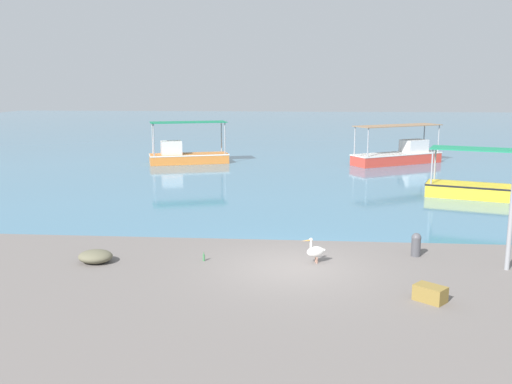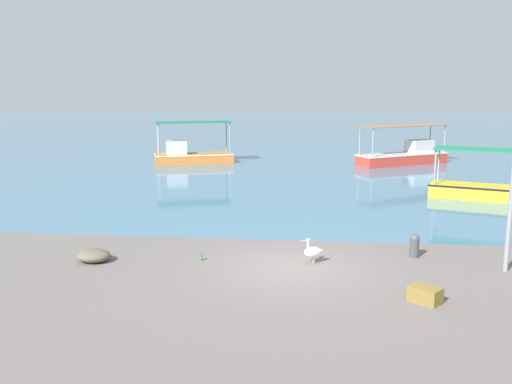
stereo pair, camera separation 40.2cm
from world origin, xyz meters
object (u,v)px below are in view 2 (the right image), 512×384
fishing_boat_outer (405,155)px  pelican (313,251)px  cargo_crate (425,295)px  glass_bottle (201,257)px  fishing_boat_near_right (191,154)px  net_pile (93,256)px  mooring_bollard (414,245)px  fishing_boat_center (504,189)px

fishing_boat_outer → pelican: fishing_boat_outer is taller
fishing_boat_outer → pelican: 23.01m
fishing_boat_outer → cargo_crate: bearing=-97.5°
cargo_crate → glass_bottle: bearing=155.8°
pelican → fishing_boat_near_right: bearing=111.3°
glass_bottle → fishing_boat_near_right: bearing=102.9°
net_pile → fishing_boat_outer: bearing=60.6°
pelican → mooring_bollard: 3.32m
fishing_boat_near_right → cargo_crate: bearing=-65.2°
fishing_boat_outer → fishing_boat_near_right: size_ratio=1.17×
pelican → net_pile: pelican is taller
pelican → cargo_crate: bearing=-45.5°
net_pile → cargo_crate: cargo_crate is taller
fishing_boat_center → fishing_boat_near_right: size_ratio=1.17×
pelican → glass_bottle: size_ratio=2.96×
fishing_boat_center → pelican: size_ratio=8.04×
pelican → mooring_bollard: bearing=17.1°
fishing_boat_near_right → net_pile: (1.60, -21.59, -0.43)m
fishing_boat_outer → glass_bottle: 24.19m
fishing_boat_center → pelican: bearing=-130.4°
fishing_boat_center → net_pile: bearing=-145.0°
mooring_bollard → glass_bottle: bearing=-171.1°
fishing_boat_near_right → glass_bottle: (4.85, -21.16, -0.52)m
fishing_boat_near_right → pelican: (8.25, -21.11, -0.25)m
fishing_boat_outer → net_pile: fishing_boat_outer is taller
fishing_boat_outer → cargo_crate: 25.24m
fishing_boat_near_right → fishing_boat_outer: bearing=4.3°
fishing_boat_outer → fishing_boat_center: 12.15m
pelican → cargo_crate: 3.99m
mooring_bollard → glass_bottle: size_ratio=2.77×
pelican → net_pile: size_ratio=0.77×
mooring_bollard → net_pile: size_ratio=0.72×
pelican → glass_bottle: (-3.40, -0.05, -0.27)m
mooring_bollard → net_pile: mooring_bollard is taller
glass_bottle → net_pile: bearing=-172.4°
fishing_boat_near_right → cargo_crate: fishing_boat_near_right is taller
fishing_boat_outer → fishing_boat_near_right: (-14.34, -1.07, -0.00)m
pelican → net_pile: 6.67m
fishing_boat_outer → glass_bottle: fishing_boat_outer is taller
net_pile → cargo_crate: size_ratio=1.39×
net_pile → mooring_bollard: bearing=8.5°
mooring_bollard → glass_bottle: 6.66m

